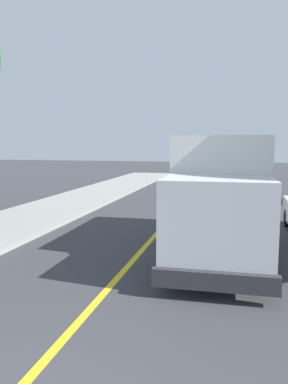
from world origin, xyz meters
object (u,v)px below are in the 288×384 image
at_px(parked_car_near, 223,190).
at_px(parked_car_furthest, 234,167).
at_px(box_truck, 221,188).
at_px(parked_car_mid, 235,179).
at_px(parked_car_far, 225,171).

relative_size(parked_car_near, parked_car_furthest, 0.98).
distance_m(box_truck, parked_car_near, 7.74).
distance_m(parked_car_mid, parked_car_far, 7.03).
bearing_deg(parked_car_far, parked_car_mid, -83.74).
distance_m(box_truck, parked_car_furthest, 26.27).
bearing_deg(parked_car_furthest, parked_car_far, -96.46).
distance_m(parked_car_mid, parked_car_furthest, 12.77).
xyz_separation_m(parked_car_far, parked_car_furthest, (0.66, 5.79, 0.00)).
distance_m(box_truck, parked_car_far, 20.49).
distance_m(parked_car_near, parked_car_mid, 5.83).
bearing_deg(parked_car_far, parked_car_furthest, 83.54).
bearing_deg(parked_car_far, box_truck, -88.83).
xyz_separation_m(parked_car_near, parked_car_furthest, (0.41, 18.57, 0.00)).
xyz_separation_m(box_truck, parked_car_near, (-0.17, 7.68, -0.97)).
bearing_deg(parked_car_furthest, parked_car_near, -91.26).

